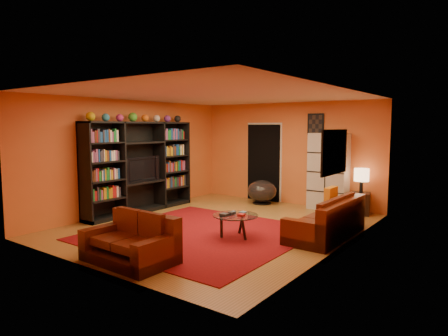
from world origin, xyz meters
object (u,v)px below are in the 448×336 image
Objects in this scene: side_table at (361,204)px; entertainment_unit at (140,167)px; sofa at (330,222)px; loveseat at (134,242)px; table_lamp at (362,175)px; coffee_table at (235,218)px; storage_cabinet at (328,172)px; bowl_chair at (262,191)px; tv at (140,169)px.

entertainment_unit is at bearing -147.33° from side_table.
sofa is 1.41× the size of loveseat.
table_lamp is (4.26, 2.73, -0.16)m from entertainment_unit.
table_lamp is at bearing 32.67° from entertainment_unit.
sofa is 2.23m from side_table.
loveseat is 1.99m from coffee_table.
loveseat reaches higher than side_table.
entertainment_unit is at bearing -140.10° from storage_cabinet.
sofa is 3.28m from bowl_chair.
coffee_table is at bearing -98.34° from tv.
table_lamp is (0.00, 0.00, 0.64)m from side_table.
loveseat is (-1.89, -2.92, -0.00)m from sofa.
storage_cabinet is at bearing 39.06° from entertainment_unit.
tv is 5.11m from side_table.
sofa and loveseat have the same top height.
table_lamp is (0.81, -0.07, -0.02)m from storage_cabinet.
loveseat is at bearing -99.27° from storage_cabinet.
storage_cabinet reaches higher than coffee_table.
coffee_table is (-1.37, -1.01, 0.08)m from sofa.
table_lamp reaches higher than sofa.
tv reaches higher than sofa.
sofa reaches higher than bowl_chair.
loveseat is at bearing -43.88° from entertainment_unit.
side_table is at bearing -56.38° from tv.
table_lamp reaches higher than side_table.
storage_cabinet reaches higher than loveseat.
entertainment_unit is 2.97× the size of tv.
entertainment_unit is 6.00× the size of side_table.
coffee_table is 3.38m from storage_cabinet.
storage_cabinet is (-0.96, 2.30, 0.63)m from sofa.
sofa is 3.56× the size of table_lamp.
entertainment_unit reaches higher than side_table.
loveseat is 2.77× the size of side_table.
loveseat is at bearing -108.65° from table_lamp.
entertainment_unit is 5.06m from table_lamp.
table_lamp is (2.46, 0.23, 0.57)m from bowl_chair.
coffee_table is (2.99, -0.44, -0.64)m from tv.
bowl_chair is (-1.24, 3.01, -0.04)m from coffee_table.
sofa is 1.07× the size of storage_cabinet.
tv is 3.49m from loveseat.
coffee_table is 1.63× the size of side_table.
coffee_table is 1.09× the size of bowl_chair.
tv is 2.02× the size of side_table.
sofa is at bearing 6.51° from entertainment_unit.
bowl_chair is at bearing -34.32° from tv.
sofa is at bearing -82.54° from tv.
storage_cabinet is at bearing -8.97° from loveseat.
loveseat is 1.70× the size of coffee_table.
bowl_chair is at bearing 112.35° from coffee_table.
storage_cabinet is 2.44× the size of bowl_chair.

